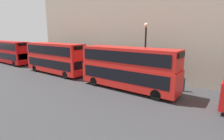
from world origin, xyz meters
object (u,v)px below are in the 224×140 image
(bus_trailing, at_px, (10,51))
(pedestrian, at_px, (183,84))
(bus_second_in_queue, at_px, (128,67))
(bus_third_in_queue, at_px, (55,57))

(bus_trailing, relative_size, pedestrian, 6.94)
(bus_second_in_queue, relative_size, bus_trailing, 0.95)
(bus_second_in_queue, distance_m, bus_trailing, 26.28)
(bus_second_in_queue, bearing_deg, bus_trailing, 90.00)
(bus_second_in_queue, height_order, bus_trailing, bus_second_in_queue)
(bus_third_in_queue, relative_size, pedestrian, 6.59)
(bus_second_in_queue, xyz_separation_m, pedestrian, (2.81, -4.80, -1.67))
(bus_third_in_queue, distance_m, bus_trailing, 14.11)
(bus_third_in_queue, bearing_deg, bus_trailing, 90.00)
(bus_trailing, bearing_deg, bus_third_in_queue, -90.00)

